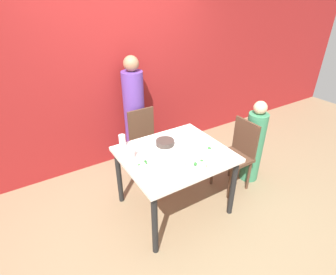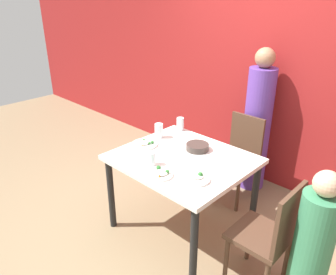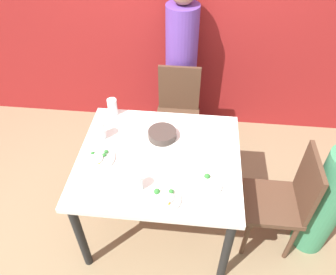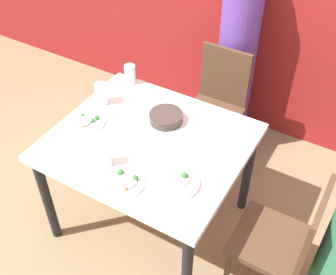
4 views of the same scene
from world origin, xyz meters
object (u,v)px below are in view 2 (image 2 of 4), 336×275
chair_adult_spot (239,155)px  plate_rice_adult (196,178)px  person_child (311,252)px  glass_water_tall (159,131)px  bowl_curry (197,147)px  chair_child_spot (269,234)px  person_adult (257,126)px

chair_adult_spot → plate_rice_adult: 1.11m
person_child → glass_water_tall: (-1.65, 0.22, 0.32)m
plate_rice_adult → glass_water_tall: (-0.77, 0.36, 0.06)m
chair_adult_spot → person_child: (1.13, -0.90, 0.02)m
bowl_curry → plate_rice_adult: bearing=-52.0°
chair_child_spot → bowl_curry: bearing=-106.7°
chair_child_spot → glass_water_tall: 1.41m
plate_rice_adult → bowl_curry: bearing=128.0°
person_adult → glass_water_tall: size_ratio=11.05×
person_adult → glass_water_tall: 1.13m
chair_adult_spot → plate_rice_adult: bearing=-76.6°
person_adult → person_child: size_ratio=1.39×
bowl_curry → glass_water_tall: bearing=-173.6°
person_child → bowl_curry: person_child is taller
chair_child_spot → bowl_curry: chair_child_spot is taller
person_adult → glass_water_tall: person_adult is taller
person_child → plate_rice_adult: 0.93m
bowl_curry → chair_adult_spot: bearing=83.5°
glass_water_tall → chair_adult_spot: bearing=52.8°
bowl_curry → glass_water_tall: (-0.45, -0.05, 0.04)m
person_adult → bowl_curry: 0.95m
person_adult → person_child: 1.67m
chair_child_spot → bowl_curry: 0.99m
chair_child_spot → person_adult: size_ratio=0.58×
person_adult → plate_rice_adult: person_adult is taller
glass_water_tall → person_child: bearing=-7.7°
person_adult → bowl_curry: size_ratio=7.64×
person_child → plate_rice_adult: (-0.88, -0.14, 0.26)m
bowl_curry → person_child: bearing=-12.7°
chair_adult_spot → glass_water_tall: bearing=-127.2°
glass_water_tall → plate_rice_adult: bearing=-25.1°
bowl_curry → glass_water_tall: glass_water_tall is taller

